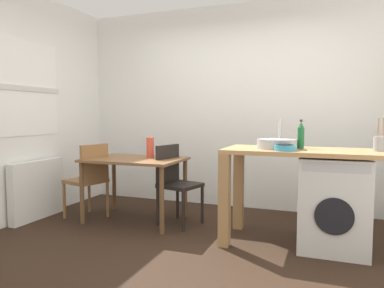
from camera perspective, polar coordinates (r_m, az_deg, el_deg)
name	(u,v)px	position (r m, az deg, el deg)	size (l,w,h in m)	color
ground_plane	(185,249)	(3.51, -1.13, -16.14)	(5.46, 5.46, 0.00)	black
wall_back	(233,107)	(4.95, 6.41, 5.80)	(4.60, 0.10, 2.70)	white
wall_window_side	(5,105)	(4.54, -27.33, 5.47)	(0.12, 3.80, 2.70)	white
radiator	(37,190)	(4.74, -23.16, -6.63)	(0.10, 0.80, 0.70)	white
dining_table	(135,166)	(4.28, -8.98, -3.52)	(1.10, 0.76, 0.74)	brown
chair_person_seat	(89,177)	(4.49, -15.86, -4.99)	(0.50, 0.50, 0.90)	olive
chair_opposite	(175,180)	(4.15, -2.70, -5.61)	(0.49, 0.49, 0.90)	black
kitchen_counter	(282,165)	(3.58, 13.98, -3.24)	(1.50, 0.68, 0.92)	tan
washing_machine	(334,203)	(3.62, 21.42, -8.68)	(0.60, 0.61, 0.86)	silver
sink_basin	(277,144)	(3.57, 13.22, 0.03)	(0.38, 0.38, 0.09)	#9EA0A5
tap	(279,133)	(3.74, 13.60, 1.68)	(0.02, 0.02, 0.28)	#B2B2B7
bottle_tall_green	(301,135)	(3.62, 16.77, 1.30)	(0.06, 0.06, 0.28)	#19592D
mixing_bowl	(285,147)	(3.36, 14.44, -0.53)	(0.19, 0.19, 0.05)	teal
utensil_crock	(380,143)	(3.61, 27.50, 0.08)	(0.11, 0.11, 0.30)	gray
vase	(150,147)	(4.27, -6.61, -0.55)	(0.09, 0.09, 0.24)	#D84C38
scissors	(299,150)	(3.45, 16.49, -0.87)	(0.15, 0.06, 0.01)	#B2B2B7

